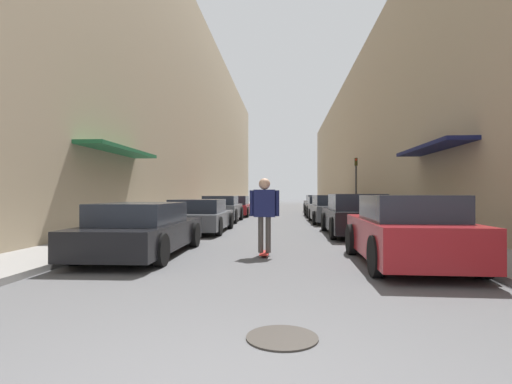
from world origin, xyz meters
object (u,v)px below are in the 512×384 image
object	(u,v)px
parked_car_left_3	(234,207)
parked_car_right_1	(355,215)
parked_car_right_2	(332,209)
manhole_cover	(282,338)
parked_car_left_0	(143,230)
skateboarder	(264,208)
traffic_light	(356,180)
parked_car_left_2	(221,209)
parked_car_left_1	(199,216)
parked_car_right_0	(406,231)
parked_car_right_4	(318,204)
parked_car_right_3	(322,207)

from	to	relation	value
parked_car_left_3	parked_car_right_1	bearing A→B (deg)	-63.56
parked_car_right_2	manhole_cover	size ratio (longest dim) A/B	6.84
parked_car_left_0	skateboarder	bearing A→B (deg)	2.47
parked_car_right_1	traffic_light	xyz separation A→B (m)	(1.73, 9.70, 1.54)
parked_car_left_2	parked_car_left_3	world-z (taller)	parked_car_left_2
parked_car_left_1	parked_car_right_0	bearing A→B (deg)	-49.49
skateboarder	traffic_light	distance (m)	15.17
parked_car_right_0	parked_car_right_1	size ratio (longest dim) A/B	0.89
parked_car_left_2	parked_car_right_0	world-z (taller)	parked_car_right_0
parked_car_left_1	traffic_light	bearing A→B (deg)	50.87
parked_car_right_0	parked_car_left_2	bearing A→B (deg)	115.16
parked_car_right_2	parked_car_right_4	distance (m)	10.29
parked_car_left_0	manhole_cover	world-z (taller)	parked_car_left_0
parked_car_right_4	parked_car_right_1	bearing A→B (deg)	-90.20
parked_car_left_0	parked_car_right_3	world-z (taller)	parked_car_right_3
parked_car_left_0	parked_car_right_2	xyz separation A→B (m)	(5.51, 10.71, 0.07)
skateboarder	manhole_cover	bearing A→B (deg)	-85.09
parked_car_left_3	traffic_light	size ratio (longest dim) A/B	1.25
parked_car_left_2	parked_car_left_3	distance (m)	4.96
parked_car_right_3	manhole_cover	xyz separation A→B (m)	(-2.25, -20.89, -0.60)
parked_car_left_1	parked_car_left_2	distance (m)	5.44
parked_car_right_2	traffic_light	xyz separation A→B (m)	(1.83, 3.84, 1.56)
parked_car_right_3	parked_car_right_4	bearing A→B (deg)	87.90
parked_car_left_2	traffic_light	xyz separation A→B (m)	(7.31, 3.47, 1.57)
parked_car_right_0	parked_car_right_2	xyz separation A→B (m)	(-0.12, 11.56, -0.02)
parked_car_left_2	parked_car_right_3	distance (m)	7.26
parked_car_right_2	parked_car_right_4	world-z (taller)	parked_car_right_2
parked_car_right_3	parked_car_left_3	bearing A→B (deg)	178.22
skateboarder	parked_car_right_1	bearing A→B (deg)	59.12
parked_car_right_4	parked_car_left_3	bearing A→B (deg)	-138.59
parked_car_right_2	parked_car_right_3	bearing A→B (deg)	90.40
parked_car_right_2	parked_car_right_4	bearing A→B (deg)	89.15
parked_car_left_0	parked_car_right_0	size ratio (longest dim) A/B	1.12
parked_car_right_3	skateboarder	xyz separation A→B (m)	(-2.69, -15.75, 0.47)
parked_car_right_4	skateboarder	size ratio (longest dim) A/B	2.66
parked_car_left_2	parked_car_right_2	distance (m)	5.50
parked_car_right_0	parked_car_right_1	bearing A→B (deg)	90.25
parked_car_left_3	parked_car_right_0	bearing A→B (deg)	-71.68
parked_car_right_1	manhole_cover	world-z (taller)	parked_car_right_1
parked_car_left_0	parked_car_left_1	world-z (taller)	parked_car_left_1
parked_car_left_0	traffic_light	world-z (taller)	traffic_light
manhole_cover	parked_car_left_1	bearing A→B (deg)	106.41
parked_car_left_2	manhole_cover	size ratio (longest dim) A/B	5.98
parked_car_left_3	parked_car_right_3	bearing A→B (deg)	-1.78
parked_car_right_1	parked_car_right_2	size ratio (longest dim) A/B	0.97
parked_car_left_1	manhole_cover	bearing A→B (deg)	-73.59
parked_car_left_0	parked_car_right_2	world-z (taller)	parked_car_right_2
parked_car_right_2	parked_car_right_4	size ratio (longest dim) A/B	1.02
parked_car_right_1	manhole_cover	xyz separation A→B (m)	(-2.38, -9.87, -0.67)
parked_car_left_3	parked_car_right_1	size ratio (longest dim) A/B	0.91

